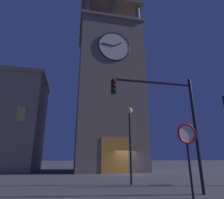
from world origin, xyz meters
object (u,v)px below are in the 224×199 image
object	(u,v)px
traffic_signal_near	(168,110)
street_lamp	(130,129)
clocktower	(108,92)
no_horn_sign	(187,140)

from	to	relation	value
traffic_signal_near	street_lamp	world-z (taller)	traffic_signal_near
traffic_signal_near	street_lamp	xyz separation A→B (m)	(0.90, -4.06, -0.46)
clocktower	street_lamp	size ratio (longest dim) A/B	5.37
clocktower	traffic_signal_near	bearing A→B (deg)	89.91
traffic_signal_near	street_lamp	bearing A→B (deg)	-77.54
clocktower	no_horn_sign	distance (m)	21.82
clocktower	no_horn_sign	size ratio (longest dim) A/B	9.57
street_lamp	no_horn_sign	world-z (taller)	street_lamp
no_horn_sign	traffic_signal_near	bearing A→B (deg)	-106.12
clocktower	traffic_signal_near	xyz separation A→B (m)	(0.03, 17.39, -7.06)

